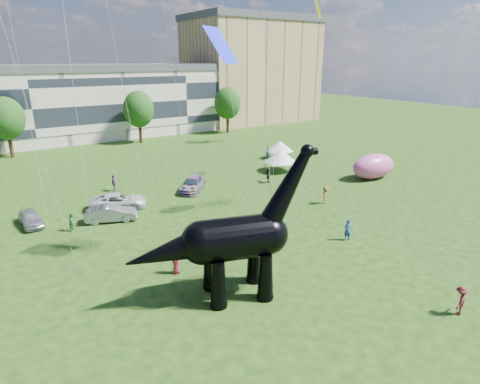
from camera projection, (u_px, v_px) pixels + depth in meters
ground at (327, 301)px, 24.49m from camera, size 220.00×220.00×0.00m
terrace_row at (28, 109)px, 67.32m from camera, size 78.00×11.00×12.00m
apartment_block at (251, 72)px, 93.34m from camera, size 28.00×18.00×22.00m
tree_mid_left at (5, 115)px, 58.02m from camera, size 5.20×5.20×9.44m
tree_mid_right at (138, 106)px, 68.54m from camera, size 5.20×5.20×9.44m
tree_far_right at (227, 100)px, 78.00m from camera, size 5.20×5.20×9.44m
dinosaur_sculpture at (229, 242)px, 24.05m from camera, size 11.73×5.09×9.65m
car_silver at (30, 218)px, 35.34m from camera, size 1.87×4.11×1.37m
car_grey at (111, 213)px, 36.28m from camera, size 4.77×3.01×1.49m
car_white at (118, 201)px, 39.39m from camera, size 5.95×4.28×1.50m
car_dark at (193, 184)px, 44.76m from camera, size 4.96×5.20×1.49m
gazebo_near at (281, 156)px, 52.04m from camera, size 5.25×5.25×2.90m
gazebo_far at (280, 146)px, 58.78m from camera, size 4.52×4.52×2.64m
inflatable_pink at (373, 166)px, 49.01m from camera, size 6.37×3.59×3.06m
visitors at (195, 216)px, 35.27m from camera, size 49.10×37.14×1.88m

